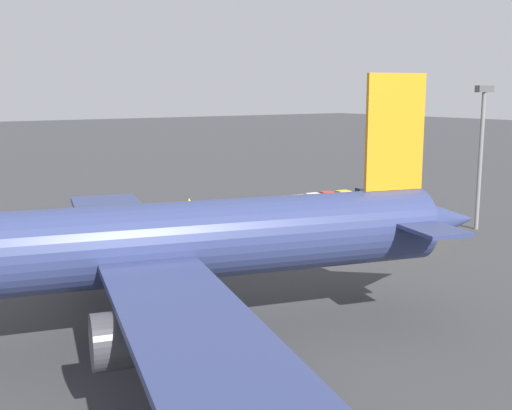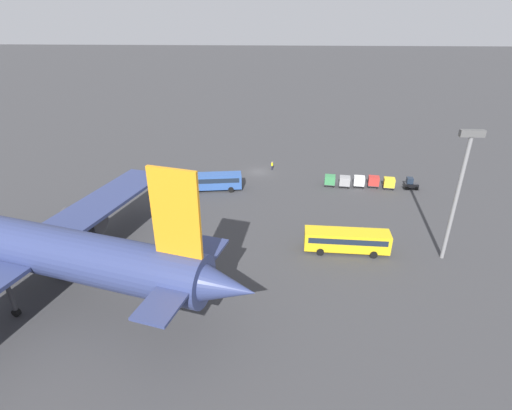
# 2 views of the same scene
# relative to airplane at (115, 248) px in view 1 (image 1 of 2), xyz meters

# --- Properties ---
(ground_plane) EXTENTS (600.00, 600.00, 0.00)m
(ground_plane) POSITION_rel_airplane_xyz_m (-25.06, -39.57, -6.77)
(ground_plane) COLOR #38383A
(airplane) EXTENTS (55.32, 48.19, 18.02)m
(airplane) POSITION_rel_airplane_xyz_m (0.00, 0.00, 0.00)
(airplane) COLOR navy
(airplane) RESTS_ON ground
(shuttle_bus_near) EXTENTS (10.53, 3.89, 3.11)m
(shuttle_bus_near) POSITION_rel_airplane_xyz_m (-17.19, -30.28, -4.91)
(shuttle_bus_near) COLOR #2D5199
(shuttle_bus_near) RESTS_ON ground
(shuttle_bus_far) EXTENTS (11.47, 3.49, 3.05)m
(shuttle_bus_far) POSITION_rel_airplane_xyz_m (-38.23, -10.87, -4.93)
(shuttle_bus_far) COLOR gold
(shuttle_bus_far) RESTS_ON ground
(baggage_tug) EXTENTS (2.48, 1.77, 2.10)m
(baggage_tug) POSITION_rel_airplane_xyz_m (-53.34, -32.74, -5.83)
(baggage_tug) COLOR #333338
(baggage_tug) RESTS_ON ground
(worker_person) EXTENTS (0.38, 0.38, 1.74)m
(worker_person) POSITION_rel_airplane_xyz_m (-27.79, -40.94, -5.90)
(worker_person) COLOR #1E1E2D
(worker_person) RESTS_ON ground
(cargo_cart_yellow) EXTENTS (2.21, 1.94, 2.06)m
(cargo_cart_yellow) POSITION_rel_airplane_xyz_m (-49.31, -32.43, -5.58)
(cargo_cart_yellow) COLOR #38383D
(cargo_cart_yellow) RESTS_ON ground
(cargo_cart_red) EXTENTS (2.21, 1.94, 2.06)m
(cargo_cart_red) POSITION_rel_airplane_xyz_m (-46.64, -33.07, -5.58)
(cargo_cart_red) COLOR #38383D
(cargo_cart_red) RESTS_ON ground
(cargo_cart_white) EXTENTS (2.21, 1.94, 2.06)m
(cargo_cart_white) POSITION_rel_airplane_xyz_m (-43.97, -32.96, -5.58)
(cargo_cart_white) COLOR #38383D
(cargo_cart_white) RESTS_ON ground
(cargo_cart_grey) EXTENTS (2.21, 1.94, 2.06)m
(cargo_cart_grey) POSITION_rel_airplane_xyz_m (-41.30, -32.78, -5.58)
(cargo_cart_grey) COLOR #38383D
(cargo_cart_grey) RESTS_ON ground
(cargo_cart_green) EXTENTS (2.21, 1.94, 2.06)m
(cargo_cart_green) POSITION_rel_airplane_xyz_m (-38.63, -33.19, -5.58)
(cargo_cart_green) COLOR #38383D
(cargo_cart_green) RESTS_ON ground
(light_pole) EXTENTS (2.80, 0.70, 17.41)m
(light_pole) POSITION_rel_airplane_xyz_m (-50.84, -9.91, 3.92)
(light_pole) COLOR slate
(light_pole) RESTS_ON ground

